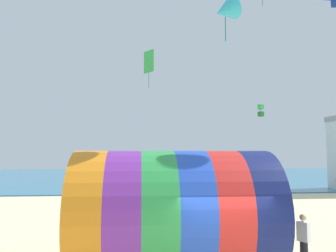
{
  "coord_description": "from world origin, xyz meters",
  "views": [
    {
      "loc": [
        -2.18,
        -8.44,
        3.67
      ],
      "look_at": [
        -1.2,
        3.64,
        4.61
      ],
      "focal_mm": 35.0,
      "sensor_mm": 36.0,
      "label": 1
    }
  ],
  "objects_px": {
    "kite_green_diamond": "(149,62)",
    "kite_green_box": "(261,110)",
    "kite_handler": "(304,240)",
    "kite_cyan_delta": "(225,11)",
    "giant_inflatable_tube": "(174,211)"
  },
  "relations": [
    {
      "from": "kite_cyan_delta",
      "to": "kite_handler",
      "type": "bearing_deg",
      "value": -7.72
    },
    {
      "from": "kite_green_diamond",
      "to": "giant_inflatable_tube",
      "type": "bearing_deg",
      "value": -86.49
    },
    {
      "from": "kite_cyan_delta",
      "to": "kite_green_diamond",
      "type": "distance_m",
      "value": 9.4
    },
    {
      "from": "kite_handler",
      "to": "kite_green_diamond",
      "type": "xyz_separation_m",
      "value": [
        -4.73,
        9.38,
        8.25
      ]
    },
    {
      "from": "kite_handler",
      "to": "kite_cyan_delta",
      "type": "height_order",
      "value": "kite_cyan_delta"
    },
    {
      "from": "giant_inflatable_tube",
      "to": "kite_handler",
      "type": "height_order",
      "value": "giant_inflatable_tube"
    },
    {
      "from": "kite_green_diamond",
      "to": "kite_green_box",
      "type": "relative_size",
      "value": 2.46
    },
    {
      "from": "giant_inflatable_tube",
      "to": "kite_green_box",
      "type": "relative_size",
      "value": 6.32
    },
    {
      "from": "giant_inflatable_tube",
      "to": "kite_cyan_delta",
      "type": "bearing_deg",
      "value": 14.85
    },
    {
      "from": "kite_handler",
      "to": "kite_cyan_delta",
      "type": "xyz_separation_m",
      "value": [
        -2.35,
        0.32,
        7.57
      ]
    },
    {
      "from": "giant_inflatable_tube",
      "to": "kite_green_box",
      "type": "height_order",
      "value": "kite_green_box"
    },
    {
      "from": "giant_inflatable_tube",
      "to": "kite_green_diamond",
      "type": "height_order",
      "value": "kite_green_diamond"
    },
    {
      "from": "kite_handler",
      "to": "kite_green_box",
      "type": "xyz_separation_m",
      "value": [
        3.61,
        13.07,
        5.82
      ]
    },
    {
      "from": "kite_green_diamond",
      "to": "kite_green_box",
      "type": "distance_m",
      "value": 9.44
    },
    {
      "from": "kite_cyan_delta",
      "to": "kite_green_box",
      "type": "relative_size",
      "value": 1.67
    }
  ]
}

